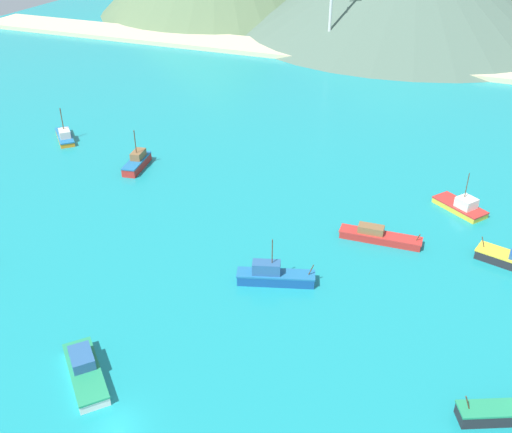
{
  "coord_description": "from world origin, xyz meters",
  "views": [
    {
      "loc": [
        23.8,
        -27.34,
        41.4
      ],
      "look_at": [
        -1.78,
        36.96,
        0.52
      ],
      "focal_mm": 41.01,
      "sensor_mm": 36.0,
      "label": 1
    }
  ],
  "objects": [
    {
      "name": "fishing_boat_6",
      "position": [
        5.42,
        24.43,
        1.0
      ],
      "size": [
        9.29,
        4.7,
        5.96
      ],
      "color": "#14478C",
      "rests_on": "ground"
    },
    {
      "name": "fishing_boat_13",
      "position": [
        14.97,
        37.88,
        0.72
      ],
      "size": [
        10.64,
        2.61,
        2.08
      ],
      "color": "red",
      "rests_on": "ground"
    },
    {
      "name": "fishing_boat_9",
      "position": [
        24.25,
        50.01,
        0.78
      ],
      "size": [
        8.02,
        7.0,
        6.0
      ],
      "color": "gold",
      "rests_on": "ground"
    },
    {
      "name": "fishing_boat_0",
      "position": [
        -25.74,
        45.16,
        1.01
      ],
      "size": [
        3.39,
        7.61,
        6.44
      ],
      "color": "red",
      "rests_on": "ground"
    },
    {
      "name": "fishing_boat_2",
      "position": [
        -43.79,
        50.16,
        0.78
      ],
      "size": [
        7.37,
        7.44,
        6.09
      ],
      "color": "orange",
      "rests_on": "ground"
    },
    {
      "name": "ground",
      "position": [
        0.0,
        30.0,
        -0.25
      ],
      "size": [
        260.0,
        280.0,
        0.5
      ],
      "color": "teal"
    },
    {
      "name": "fishing_boat_12",
      "position": [
        -6.08,
        3.94,
        0.8
      ],
      "size": [
        8.26,
        7.97,
        2.23
      ],
      "color": "silver",
      "rests_on": "ground"
    },
    {
      "name": "beach_strip",
      "position": [
        0.0,
        121.24,
        0.6
      ],
      "size": [
        247.0,
        15.09,
        1.2
      ],
      "primitive_type": "cube",
      "color": "beige",
      "rests_on": "ground"
    }
  ]
}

